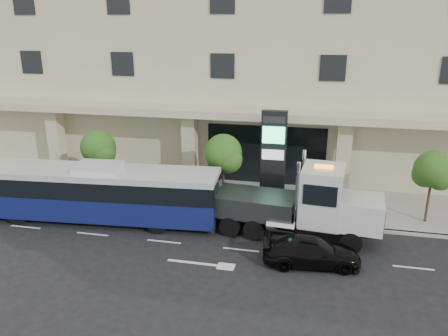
% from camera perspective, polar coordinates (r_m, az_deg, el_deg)
% --- Properties ---
extents(ground, '(120.00, 120.00, 0.00)m').
position_cam_1_polar(ground, '(23.21, 2.88, -8.87)').
color(ground, black).
rests_on(ground, ground).
extents(sidewalk, '(120.00, 6.00, 0.15)m').
position_cam_1_polar(sidewalk, '(27.69, 4.59, -4.09)').
color(sidewalk, gray).
rests_on(sidewalk, ground).
extents(curb, '(120.00, 0.30, 0.15)m').
position_cam_1_polar(curb, '(24.96, 3.64, -6.66)').
color(curb, gray).
rests_on(curb, ground).
extents(convention_center, '(60.00, 17.60, 20.00)m').
position_cam_1_polar(convention_center, '(35.99, 7.37, 17.15)').
color(convention_center, tan).
rests_on(convention_center, ground).
extents(tree_left, '(2.27, 2.20, 4.22)m').
position_cam_1_polar(tree_left, '(28.40, -16.04, 2.29)').
color(tree_left, '#422B19').
rests_on(tree_left, sidewalk).
extents(tree_mid, '(2.28, 2.20, 4.38)m').
position_cam_1_polar(tree_mid, '(25.63, -0.04, 1.67)').
color(tree_mid, '#422B19').
rests_on(tree_mid, sidewalk).
extents(tree_right, '(2.10, 2.00, 4.04)m').
position_cam_1_polar(tree_right, '(25.93, 25.64, -0.50)').
color(tree_right, '#422B19').
rests_on(tree_right, sidewalk).
extents(city_bus, '(13.41, 3.82, 3.35)m').
position_cam_1_polar(city_bus, '(25.24, -15.85, -3.04)').
color(city_bus, black).
rests_on(city_bus, ground).
extents(tow_truck, '(9.68, 3.08, 4.39)m').
position_cam_1_polar(tow_truck, '(22.73, 10.40, -4.75)').
color(tow_truck, '#2D3033').
rests_on(tow_truck, ground).
extents(black_sedan, '(4.64, 2.32, 1.30)m').
position_cam_1_polar(black_sedan, '(20.77, 11.38, -10.68)').
color(black_sedan, black).
rests_on(black_sedan, ground).
extents(signage_pylon, '(1.46, 0.55, 5.82)m').
position_cam_1_polar(signage_pylon, '(25.59, 6.43, 1.16)').
color(signage_pylon, black).
rests_on(signage_pylon, sidewalk).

